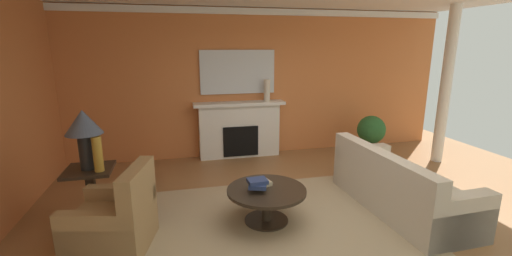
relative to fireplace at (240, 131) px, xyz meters
The scene contains 18 objects.
ground_plane 2.78m from the fireplace, 80.85° to the right, with size 9.61×9.61×0.00m, color olive.
wall_fireplace 1.04m from the fireplace, 25.87° to the left, with size 8.00×0.12×2.91m, color #CC723D.
crown_moulding 2.34m from the fireplace, 16.75° to the left, with size 8.00×0.08×0.12m, color white.
area_rug 2.74m from the fireplace, 93.42° to the right, with size 3.56×2.46×0.01m, color tan.
fireplace is the anchor object (origin of this frame).
mantel_mirror 1.17m from the fireplace, 90.00° to the left, with size 1.48×0.04×0.85m, color silver.
sofa 3.23m from the fireplace, 58.63° to the right, with size 0.98×2.13×0.85m.
armchair_near_window 3.46m from the fireplace, 124.04° to the right, with size 0.96×0.96×0.95m.
coffee_table 2.69m from the fireplace, 93.42° to the right, with size 1.00×1.00×0.45m.
side_table 3.14m from the fireplace, 137.65° to the right, with size 0.56×0.56×0.70m.
table_lamp 3.21m from the fireplace, 137.65° to the right, with size 0.44×0.44×0.75m.
vase_on_side_table 3.14m from the fireplace, 134.16° to the right, with size 0.11×0.11×0.44m, color #B7892D.
vase_mantel_right 0.97m from the fireplace, ahead, with size 0.12×0.12×0.43m, color beige.
book_red_cover 2.55m from the fireplace, 94.54° to the right, with size 0.24×0.20×0.05m, color tan.
book_art_folio 2.75m from the fireplace, 96.01° to the right, with size 0.22×0.19×0.05m, color navy.
book_small_novel 2.72m from the fireplace, 96.01° to the right, with size 0.24×0.19×0.05m, color navy.
potted_plant 2.66m from the fireplace, 12.60° to the right, with size 0.56×0.56×0.83m.
column_white 3.99m from the fireplace, 17.38° to the right, with size 0.20×0.20×2.91m, color white.
Camera 1 is at (-1.64, -3.79, 2.20)m, focal length 23.79 mm.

